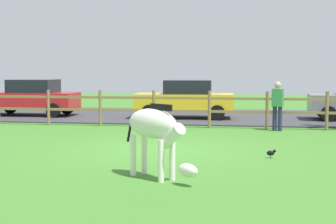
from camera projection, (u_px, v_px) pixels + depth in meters
name	position (u px, v px, depth m)	size (l,w,h in m)	color
ground_plane	(160.00, 149.00, 13.14)	(60.00, 60.00, 0.00)	#3D7528
parking_asphalt	(199.00, 116.00, 22.28)	(28.00, 7.40, 0.05)	#38383D
paddock_fence	(181.00, 107.00, 18.02)	(21.80, 0.11, 1.30)	olive
zebra	(155.00, 129.00, 9.56)	(1.62, 1.36, 1.41)	white
crow_on_grass	(271.00, 153.00, 11.83)	(0.21, 0.10, 0.20)	black
parked_car_red	(31.00, 97.00, 22.25)	(4.03, 1.94, 1.56)	red
parked_car_yellow	(185.00, 99.00, 21.06)	(4.09, 2.07, 1.56)	yellow
visitor_near_fence	(278.00, 104.00, 17.04)	(0.41, 0.31, 1.64)	#232847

